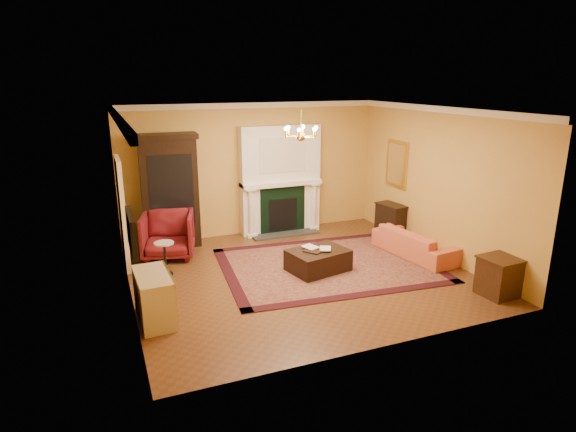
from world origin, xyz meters
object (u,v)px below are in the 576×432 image
wingback_armchair (168,233)px  end_table (499,277)px  pedestal_table (165,256)px  leather_ottoman (318,260)px  china_cabinet (170,194)px  coral_sofa (416,239)px  console_table (391,221)px  commode (154,297)px

wingback_armchair → end_table: bearing=-24.7°
pedestal_table → leather_ottoman: (2.71, -0.86, -0.16)m
china_cabinet → pedestal_table: size_ratio=3.62×
wingback_armchair → coral_sofa: bearing=-7.2°
pedestal_table → console_table: size_ratio=0.86×
pedestal_table → china_cabinet: bearing=76.5°
pedestal_table → console_table: (5.11, 0.35, 0.00)m
wingback_armchair → commode: (-0.60, -2.66, -0.14)m
pedestal_table → leather_ottoman: 2.84m
china_cabinet → leather_ottoman: size_ratio=2.18×
console_table → leather_ottoman: console_table is taller
commode → end_table: 5.59m
leather_ottoman → coral_sofa: bearing=-12.4°
console_table → commode: bearing=-168.9°
pedestal_table → commode: (-0.40, -1.70, -0.00)m
commode → china_cabinet: bearing=74.2°
wingback_armchair → end_table: size_ratio=1.62×
coral_sofa → leather_ottoman: bearing=82.3°
wingback_armchair → coral_sofa: size_ratio=0.54×
china_cabinet → leather_ottoman: bearing=-43.4°
end_table → wingback_armchair: bearing=141.1°
pedestal_table → end_table: bearing=-30.2°
wingback_armchair → end_table: (4.85, -3.90, -0.20)m
commode → console_table: 5.88m
coral_sofa → end_table: 2.08m
china_cabinet → wingback_armchair: china_cabinet is taller
china_cabinet → pedestal_table: china_cabinet is taller
coral_sofa → leather_ottoman: coral_sofa is taller
console_table → china_cabinet: bearing=155.7°
china_cabinet → console_table: size_ratio=3.11×
china_cabinet → wingback_armchair: (-0.18, -0.66, -0.65)m
china_cabinet → wingback_armchair: bearing=-102.1°
leather_ottoman → pedestal_table: bearing=150.2°
pedestal_table → leather_ottoman: size_ratio=0.60×
wingback_armchair → console_table: bearing=7.1°
china_cabinet → commode: bearing=-99.8°
china_cabinet → end_table: bearing=-40.9°
end_table → leather_ottoman: size_ratio=0.60×
wingback_armchair → pedestal_table: (-0.21, -0.96, -0.14)m
pedestal_table → coral_sofa: 4.97m
coral_sofa → commode: bearing=91.4°
china_cabinet → pedestal_table: (-0.39, -1.62, -0.79)m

